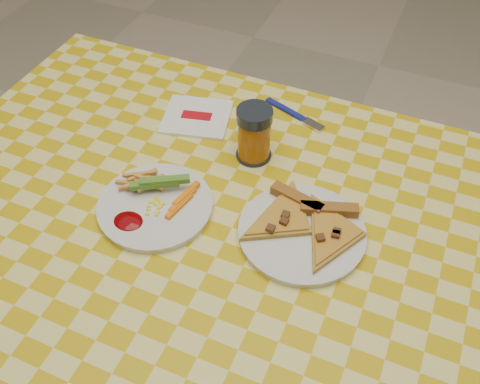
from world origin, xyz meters
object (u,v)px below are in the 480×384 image
(table, at_px, (233,252))
(drink_glass, at_px, (254,134))
(plate_right, at_px, (302,233))
(plate_left, at_px, (155,207))

(table, relative_size, drink_glass, 11.01)
(table, distance_m, plate_right, 0.15)
(table, relative_size, plate_right, 5.79)
(plate_left, distance_m, drink_glass, 0.24)
(plate_left, distance_m, plate_right, 0.27)
(plate_left, bearing_deg, plate_right, 9.87)
(table, distance_m, plate_left, 0.17)
(plate_right, bearing_deg, drink_glass, 134.59)
(table, bearing_deg, plate_right, 14.88)
(plate_right, xyz_separation_m, drink_glass, (-0.16, 0.16, 0.05))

